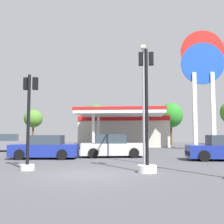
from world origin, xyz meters
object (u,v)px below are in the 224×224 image
object	(u,v)px
car_2	(45,148)
tree_0	(33,119)
car_1	(112,147)
tree_1	(95,115)
car_0	(224,149)
station_pole_sign	(203,72)
traffic_signal_1	(147,130)
corner_streetlamp	(144,94)
car_4	(6,143)
traffic_signal_2	(29,128)
tree_2	(171,115)

from	to	relation	value
car_2	tree_0	xyz separation A→B (m)	(-10.66, 23.75, 3.38)
car_1	tree_1	size ratio (longest dim) A/B	0.72
car_0	tree_0	bearing A→B (deg)	132.89
station_pole_sign	car_1	world-z (taller)	station_pole_sign
station_pole_sign	tree_1	bearing A→B (deg)	134.74
traffic_signal_1	station_pole_sign	bearing A→B (deg)	70.23
car_0	tree_1	size ratio (longest dim) A/B	0.66
tree_0	corner_streetlamp	xyz separation A→B (m)	(17.14, -26.24, -0.25)
car_4	car_0	bearing A→B (deg)	-22.03
car_0	traffic_signal_1	bearing A→B (deg)	-129.56
car_1	corner_streetlamp	distance (m)	5.69
car_1	traffic_signal_2	distance (m)	8.02
tree_2	traffic_signal_2	bearing A→B (deg)	-107.77
car_2	tree_0	bearing A→B (deg)	114.17
traffic_signal_1	tree_1	xyz separation A→B (m)	(-7.75, 32.37, 3.05)
car_2	corner_streetlamp	xyz separation A→B (m)	(6.48, -2.49, 3.13)
tree_0	traffic_signal_1	bearing A→B (deg)	-59.76
traffic_signal_2	tree_0	size ratio (longest dim) A/B	0.79
car_1	corner_streetlamp	size ratio (longest dim) A/B	0.76
traffic_signal_2	tree_2	size ratio (longest dim) A/B	0.67
car_0	tree_2	size ratio (longest dim) A/B	0.68
station_pole_sign	tree_2	distance (m)	13.15
traffic_signal_1	tree_1	world-z (taller)	tree_1
traffic_signal_1	corner_streetlamp	xyz separation A→B (m)	(-0.09, 3.33, 2.06)
car_2	tree_0	distance (m)	26.25
car_0	tree_2	bearing A→B (deg)	91.03
car_1	corner_streetlamp	xyz separation A→B (m)	(2.20, -4.22, 3.11)
car_0	corner_streetlamp	bearing A→B (deg)	-152.98
car_1	tree_2	bearing A→B (deg)	73.77
car_0	car_1	size ratio (longest dim) A/B	0.92
station_pole_sign	car_4	size ratio (longest dim) A/B	2.64
car_4	traffic_signal_1	xyz separation A→B (m)	(13.01, -13.04, 1.03)
car_4	corner_streetlamp	world-z (taller)	corner_streetlamp
car_2	tree_1	distance (m)	26.90
traffic_signal_1	tree_1	distance (m)	33.43
traffic_signal_1	tree_2	world-z (taller)	tree_2
traffic_signal_1	tree_2	distance (m)	30.86
traffic_signal_2	tree_2	world-z (taller)	tree_2
car_0	car_1	distance (m)	7.31
traffic_signal_2	corner_streetlamp	bearing A→B (deg)	30.85
car_0	corner_streetlamp	world-z (taller)	corner_streetlamp
tree_0	car_0	bearing A→B (deg)	-47.11
car_0	tree_0	xyz separation A→B (m)	(-22.05, 23.74, 3.38)
station_pole_sign	car_1	size ratio (longest dim) A/B	2.72
traffic_signal_2	tree_2	bearing A→B (deg)	72.23
station_pole_sign	car_2	world-z (taller)	station_pole_sign
traffic_signal_1	traffic_signal_2	distance (m)	5.31
car_0	car_1	world-z (taller)	car_1
car_1	car_4	bearing A→B (deg)	152.90
tree_1	tree_2	size ratio (longest dim) A/B	1.03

